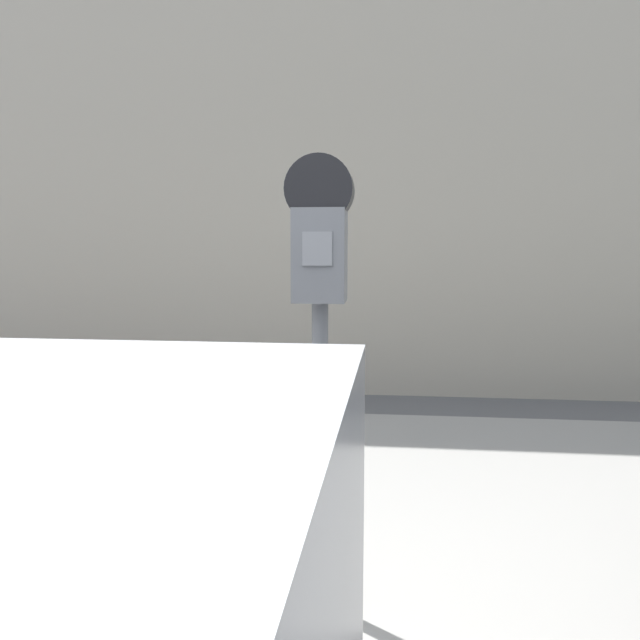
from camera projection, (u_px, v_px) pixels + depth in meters
name	position (u px, v px, depth m)	size (l,w,h in m)	color
sidewalk	(290.00, 493.00, 3.26)	(24.00, 2.80, 0.11)	#9E9B96
building_facade	(335.00, 65.00, 5.50)	(24.00, 0.30, 5.87)	beige
parking_meter	(320.00, 273.00, 2.01)	(0.21, 0.16, 1.51)	slate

